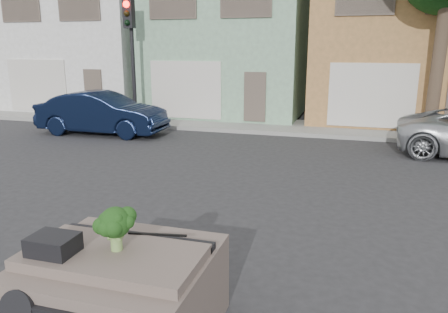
% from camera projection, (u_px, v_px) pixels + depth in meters
% --- Properties ---
extents(ground_plane, '(120.00, 120.00, 0.00)m').
position_uv_depth(ground_plane, '(208.00, 232.00, 7.87)').
color(ground_plane, '#303033').
rests_on(ground_plane, ground).
extents(sidewalk, '(40.00, 3.00, 0.15)m').
position_uv_depth(sidewalk, '(292.00, 127.00, 17.59)').
color(sidewalk, gray).
rests_on(sidewalk, ground).
extents(townhouse_white, '(7.20, 8.20, 7.55)m').
position_uv_depth(townhouse_white, '(101.00, 36.00, 23.47)').
color(townhouse_white, white).
rests_on(townhouse_white, ground).
extents(townhouse_mint, '(7.20, 8.20, 7.55)m').
position_uv_depth(townhouse_mint, '(235.00, 35.00, 21.37)').
color(townhouse_mint, '#86B18F').
rests_on(townhouse_mint, ground).
extents(townhouse_tan, '(7.20, 8.20, 7.55)m').
position_uv_depth(townhouse_tan, '(398.00, 34.00, 19.28)').
color(townhouse_tan, '#AD7B46').
rests_on(townhouse_tan, ground).
extents(navy_sedan, '(4.90, 1.81, 1.60)m').
position_uv_depth(navy_sedan, '(103.00, 134.00, 16.64)').
color(navy_sedan, black).
rests_on(navy_sedan, ground).
extents(traffic_signal, '(0.40, 0.40, 5.10)m').
position_uv_depth(traffic_signal, '(132.00, 64.00, 17.87)').
color(traffic_signal, black).
rests_on(traffic_signal, ground).
extents(tree_near, '(4.40, 4.00, 8.50)m').
position_uv_depth(tree_near, '(444.00, 15.00, 14.52)').
color(tree_near, '#133B12').
rests_on(tree_near, ground).
extents(car_dashboard, '(2.00, 1.80, 1.12)m').
position_uv_depth(car_dashboard, '(122.00, 291.00, 4.95)').
color(car_dashboard, '#6E5E55').
rests_on(car_dashboard, ground).
extents(instrument_hump, '(0.48, 0.38, 0.20)m').
position_uv_depth(instrument_hump, '(53.00, 244.00, 4.62)').
color(instrument_hump, black).
rests_on(instrument_hump, car_dashboard).
extents(wiper_arm, '(0.69, 0.15, 0.02)m').
position_uv_depth(wiper_arm, '(157.00, 234.00, 5.08)').
color(wiper_arm, black).
rests_on(wiper_arm, car_dashboard).
extents(broccoli, '(0.45, 0.45, 0.50)m').
position_uv_depth(broccoli, '(116.00, 228.00, 4.66)').
color(broccoli, '#173911').
rests_on(broccoli, car_dashboard).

